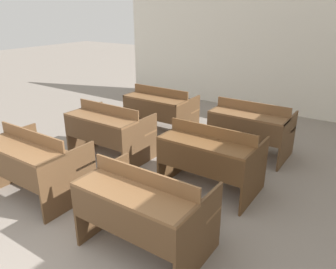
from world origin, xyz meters
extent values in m
cube|color=white|center=(0.00, 6.23, 1.38)|extent=(6.96, 0.06, 2.76)
cube|color=brown|center=(-1.47, 1.23, 0.35)|extent=(0.03, 0.79, 0.70)
cube|color=brown|center=(-0.36, 1.23, 0.35)|extent=(0.03, 0.79, 0.70)
cube|color=brown|center=(-0.91, 1.02, 0.69)|extent=(1.14, 0.37, 0.03)
cube|color=brown|center=(-0.91, 0.85, 0.51)|extent=(1.09, 0.02, 0.32)
cube|color=brown|center=(-0.91, 1.20, 0.77)|extent=(1.14, 0.02, 0.15)
cube|color=brown|center=(-0.91, 1.47, 0.44)|extent=(1.14, 0.30, 0.03)
cube|color=brown|center=(-0.91, 1.47, 0.16)|extent=(1.09, 0.04, 0.04)
cube|color=brown|center=(0.21, 1.21, 0.35)|extent=(0.03, 0.79, 0.70)
cube|color=brown|center=(1.32, 1.21, 0.35)|extent=(0.03, 0.79, 0.70)
cube|color=brown|center=(0.76, 1.00, 0.69)|extent=(1.14, 0.37, 0.03)
cube|color=brown|center=(0.76, 0.82, 0.51)|extent=(1.09, 0.02, 0.32)
cube|color=brown|center=(0.76, 1.17, 0.77)|extent=(1.14, 0.02, 0.15)
cube|color=brown|center=(0.76, 1.45, 0.44)|extent=(1.14, 0.30, 0.03)
cube|color=brown|center=(0.76, 1.45, 0.16)|extent=(1.09, 0.04, 0.04)
cube|color=brown|center=(-1.49, 2.52, 0.35)|extent=(0.03, 0.79, 0.70)
cube|color=brown|center=(-0.38, 2.52, 0.35)|extent=(0.03, 0.79, 0.70)
cube|color=brown|center=(-0.93, 2.31, 0.69)|extent=(1.14, 0.37, 0.03)
cube|color=brown|center=(-0.93, 2.14, 0.51)|extent=(1.09, 0.02, 0.32)
cube|color=brown|center=(-0.93, 2.49, 0.77)|extent=(1.14, 0.02, 0.15)
cube|color=brown|center=(-0.93, 2.76, 0.44)|extent=(1.14, 0.30, 0.03)
cube|color=brown|center=(-0.93, 2.76, 0.16)|extent=(1.09, 0.04, 0.04)
cube|color=#53371E|center=(0.20, 2.54, 0.35)|extent=(0.03, 0.79, 0.70)
cube|color=#53371E|center=(1.31, 2.54, 0.35)|extent=(0.03, 0.79, 0.70)
cube|color=brown|center=(0.76, 2.33, 0.69)|extent=(1.14, 0.37, 0.03)
cube|color=#53371E|center=(0.76, 2.16, 0.51)|extent=(1.09, 0.02, 0.32)
cube|color=brown|center=(0.76, 2.51, 0.77)|extent=(1.14, 0.02, 0.15)
cube|color=brown|center=(0.76, 2.78, 0.44)|extent=(1.14, 0.30, 0.03)
cube|color=#53371E|center=(0.76, 2.78, 0.16)|extent=(1.09, 0.04, 0.04)
cube|color=brown|center=(-1.47, 3.82, 0.35)|extent=(0.03, 0.79, 0.70)
cube|color=brown|center=(-0.36, 3.82, 0.35)|extent=(0.03, 0.79, 0.70)
cube|color=brown|center=(-0.92, 3.61, 0.69)|extent=(1.14, 0.37, 0.03)
cube|color=brown|center=(-0.92, 3.44, 0.51)|extent=(1.09, 0.02, 0.32)
cube|color=brown|center=(-0.92, 3.78, 0.77)|extent=(1.14, 0.02, 0.15)
cube|color=brown|center=(-0.92, 4.06, 0.44)|extent=(1.14, 0.30, 0.03)
cube|color=brown|center=(-0.92, 4.06, 0.16)|extent=(1.09, 0.04, 0.04)
cube|color=brown|center=(0.22, 3.83, 0.35)|extent=(0.03, 0.79, 0.70)
cube|color=brown|center=(1.34, 3.83, 0.35)|extent=(0.03, 0.79, 0.70)
cube|color=brown|center=(0.78, 3.62, 0.69)|extent=(1.14, 0.37, 0.03)
cube|color=brown|center=(0.78, 3.45, 0.51)|extent=(1.09, 0.02, 0.32)
cube|color=brown|center=(0.78, 3.80, 0.77)|extent=(1.14, 0.02, 0.15)
cube|color=brown|center=(0.78, 4.07, 0.44)|extent=(1.14, 0.30, 0.03)
cube|color=brown|center=(0.78, 4.07, 0.16)|extent=(1.09, 0.04, 0.04)
camera|label=1|loc=(2.37, -0.82, 2.18)|focal=35.00mm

